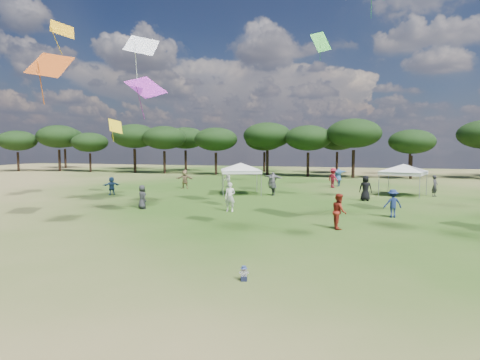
% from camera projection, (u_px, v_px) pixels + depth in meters
% --- Properties ---
extents(ground, '(140.00, 140.00, 0.00)m').
position_uv_depth(ground, '(203.00, 304.00, 10.25)').
color(ground, '#315419').
rests_on(ground, ground).
extents(tree_line, '(108.78, 17.63, 7.77)m').
position_uv_depth(tree_line, '(347.00, 136.00, 54.47)').
color(tree_line, black).
rests_on(tree_line, ground).
extents(tent_left, '(6.16, 6.16, 2.95)m').
position_uv_depth(tent_left, '(241.00, 164.00, 33.57)').
color(tent_left, gray).
rests_on(tent_left, ground).
extents(tent_right, '(6.24, 6.24, 2.89)m').
position_uv_depth(tent_right, '(404.00, 166.00, 32.60)').
color(tent_right, gray).
rests_on(tent_right, ground).
extents(toddler, '(0.33, 0.36, 0.45)m').
position_uv_depth(toddler, '(244.00, 274.00, 12.01)').
color(toddler, black).
rests_on(toddler, ground).
extents(festival_crowd, '(29.99, 23.18, 1.93)m').
position_uv_depth(festival_crowd, '(296.00, 184.00, 33.01)').
color(festival_crowd, '#987C53').
rests_on(festival_crowd, ground).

